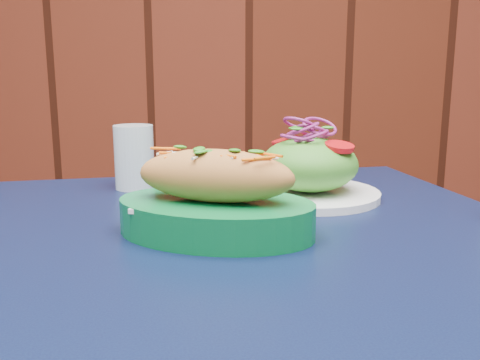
{
  "coord_description": "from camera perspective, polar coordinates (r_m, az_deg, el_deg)",
  "views": [
    {
      "loc": [
        -0.0,
        0.81,
        0.96
      ],
      "look_at": [
        -0.01,
        1.51,
        0.81
      ],
      "focal_mm": 40.0,
      "sensor_mm": 36.0,
      "label": 1
    }
  ],
  "objects": [
    {
      "name": "cafe_table",
      "position": [
        0.72,
        0.31,
        -12.37
      ],
      "size": [
        0.96,
        0.96,
        0.75
      ],
      "rotation": [
        0.0,
        0.0,
        0.22
      ],
      "color": "black",
      "rests_on": "ground"
    },
    {
      "name": "banh_mi_basket",
      "position": [
        0.67,
        -2.63,
        -2.17
      ],
      "size": [
        0.29,
        0.22,
        0.12
      ],
      "rotation": [
        0.0,
        0.0,
        -0.25
      ],
      "color": "#086830",
      "rests_on": "cafe_table"
    },
    {
      "name": "salad_plate",
      "position": [
        0.87,
        7.37,
        1.16
      ],
      "size": [
        0.23,
        0.23,
        0.13
      ],
      "rotation": [
        0.0,
        0.0,
        0.39
      ],
      "color": "white",
      "rests_on": "cafe_table"
    },
    {
      "name": "water_glass",
      "position": [
        0.95,
        -11.23,
        2.41
      ],
      "size": [
        0.07,
        0.07,
        0.11
      ],
      "primitive_type": "cylinder",
      "color": "silver",
      "rests_on": "cafe_table"
    }
  ]
}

